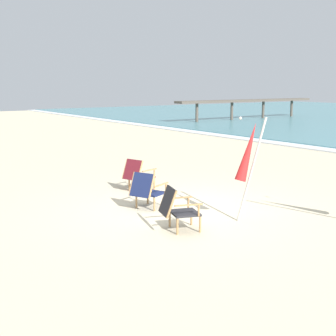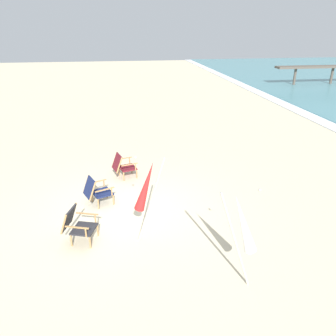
{
  "view_description": "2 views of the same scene",
  "coord_description": "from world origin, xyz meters",
  "views": [
    {
      "loc": [
        7.79,
        -5.88,
        2.65
      ],
      "look_at": [
        -0.71,
        0.01,
        0.79
      ],
      "focal_mm": 50.0,
      "sensor_mm": 36.0,
      "label": 1
    },
    {
      "loc": [
        7.48,
        0.02,
        4.47
      ],
      "look_at": [
        -1.07,
        1.33,
        0.7
      ],
      "focal_mm": 35.0,
      "sensor_mm": 36.0,
      "label": 2
    }
  ],
  "objects": [
    {
      "name": "umbrella_furled_red",
      "position": [
        1.32,
        0.5,
        1.34
      ],
      "size": [
        0.31,
        0.7,
        2.05
      ],
      "color": "#B7B2A8",
      "rests_on": "ground"
    },
    {
      "name": "beach_chair_back_left",
      "position": [
        -0.48,
        -0.7,
        0.43
      ],
      "size": [
        0.8,
        0.87,
        0.81
      ],
      "color": "#19234C",
      "rests_on": "ground"
    },
    {
      "name": "beach_chair_mid_center",
      "position": [
        -2.1,
        0.05,
        0.43
      ],
      "size": [
        0.75,
        0.83,
        0.81
      ],
      "color": "maroon",
      "rests_on": "ground"
    },
    {
      "name": "umbrella_furled_white",
      "position": [
        2.99,
        2.01,
        1.33
      ],
      "size": [
        0.24,
        0.75,
        2.03
      ],
      "color": "#B7B2A8",
      "rests_on": "ground"
    },
    {
      "name": "ground_plane",
      "position": [
        0.0,
        0.0,
        0.0
      ],
      "size": [
        80.0,
        80.0,
        0.0
      ],
      "primitive_type": "plane",
      "color": "beige"
    },
    {
      "name": "beach_chair_back_right",
      "position": [
        1.1,
        -1.04,
        0.43
      ],
      "size": [
        0.75,
        0.82,
        0.82
      ],
      "color": "#28282D",
      "rests_on": "ground"
    }
  ]
}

